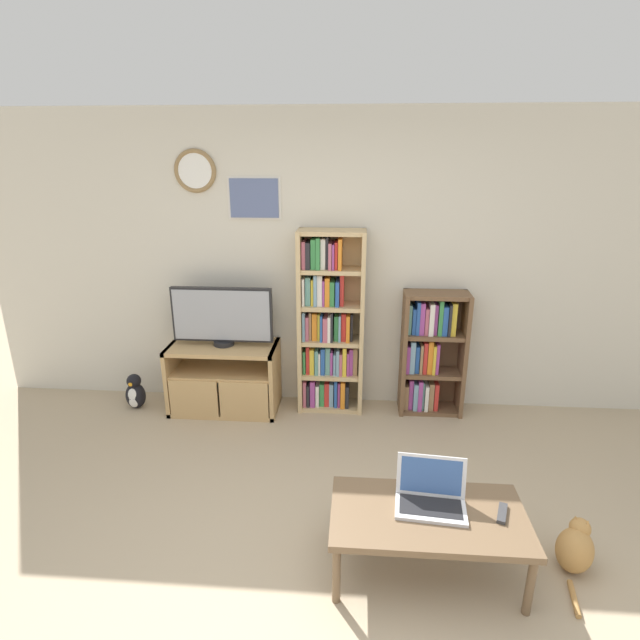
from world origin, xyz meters
TOP-DOWN VIEW (x-y plane):
  - ground_plane at (0.00, 0.00)m, footprint 18.00×18.00m
  - wall_back at (-0.01, 2.40)m, footprint 6.33×0.09m
  - tv_stand at (-0.96, 2.10)m, footprint 0.96×0.47m
  - television at (-0.95, 2.13)m, footprint 0.88×0.18m
  - bookshelf_tall at (-0.03, 2.23)m, footprint 0.57×0.29m
  - bookshelf_short at (0.86, 2.23)m, footprint 0.55×0.28m
  - coffee_table at (0.62, 0.35)m, footprint 1.05×0.57m
  - laptop at (0.64, 0.42)m, footprint 0.40×0.30m
  - remote_near_laptop at (1.01, 0.36)m, footprint 0.09×0.17m
  - cat at (1.46, 0.43)m, footprint 0.29×0.48m
  - penguin_figurine at (-1.79, 2.06)m, footprint 0.18×0.16m

SIDE VIEW (x-z plane):
  - ground_plane at x=0.00m, z-range 0.00..0.00m
  - cat at x=1.46m, z-range -0.01..0.29m
  - penguin_figurine at x=-1.79m, z-range -0.01..0.32m
  - tv_stand at x=-0.96m, z-range 0.00..0.62m
  - coffee_table at x=0.62m, z-range 0.15..0.54m
  - remote_near_laptop at x=1.01m, z-range 0.39..0.41m
  - laptop at x=0.64m, z-range 0.33..0.57m
  - bookshelf_short at x=0.86m, z-range 0.00..1.11m
  - bookshelf_tall at x=-0.03m, z-range -0.03..1.60m
  - television at x=-0.95m, z-range 0.63..1.15m
  - wall_back at x=-0.01m, z-range 0.01..2.61m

